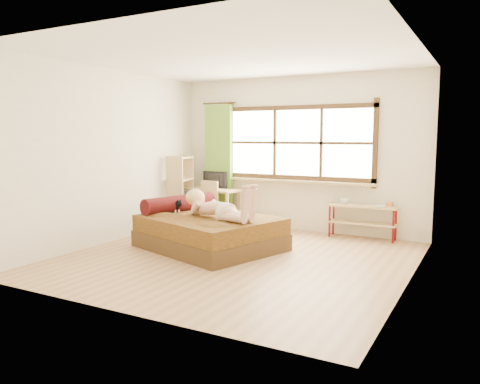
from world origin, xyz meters
The scene contains 18 objects.
floor centered at (0.00, 0.00, 0.00)m, with size 4.50×4.50×0.00m, color #9E754C.
ceiling centered at (0.00, 0.00, 2.70)m, with size 4.50×4.50×0.00m, color white.
wall_back centered at (0.00, 2.25, 1.35)m, with size 4.50×4.50×0.00m, color silver.
wall_front centered at (0.00, -2.25, 1.35)m, with size 4.50×4.50×0.00m, color silver.
wall_left centered at (-2.25, 0.00, 1.35)m, with size 4.50×4.50×0.00m, color silver.
wall_right centered at (2.25, 0.00, 1.35)m, with size 4.50×4.50×0.00m, color silver.
window centered at (0.00, 2.22, 1.51)m, with size 2.80×0.16×1.46m.
curtain centered at (-1.55, 2.13, 1.15)m, with size 0.55×0.10×2.20m, color #4E9027.
bed centered at (-0.68, 0.34, 0.26)m, with size 2.29×2.04×0.73m.
woman centered at (-0.48, 0.28, 0.77)m, with size 1.34×0.38×0.57m, color #D4A188, non-canonical shape.
kitten centered at (-1.35, 0.43, 0.59)m, with size 0.29×0.11×0.23m, color black, non-canonical shape.
desk centered at (-1.60, 1.95, 0.60)m, with size 1.15×0.62×0.69m.
monitor centered at (-1.60, 2.00, 0.85)m, with size 0.55×0.07×0.32m, color black.
chair centered at (-1.49, 1.58, 0.48)m, with size 0.42×0.42×0.86m.
pipe_shelf centered at (1.22, 2.07, 0.41)m, with size 1.12×0.29×0.63m.
cup centered at (0.90, 2.07, 0.61)m, with size 0.13×0.13×0.10m, color gray.
book centered at (1.40, 2.07, 0.57)m, with size 0.17×0.23×0.02m, color gray.
bookshelf centered at (-2.08, 1.61, 0.66)m, with size 0.44×0.62×1.30m.
Camera 1 is at (3.02, -5.48, 1.67)m, focal length 35.00 mm.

